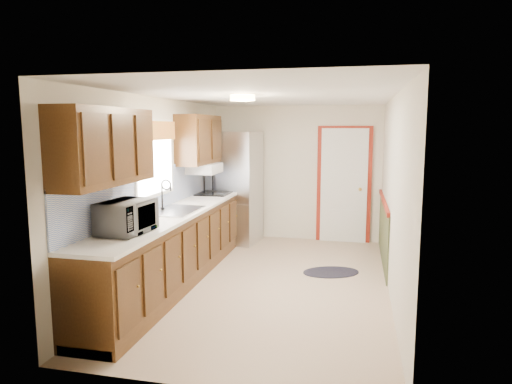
% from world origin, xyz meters
% --- Properties ---
extents(room_shell, '(3.20, 5.20, 2.52)m').
position_xyz_m(room_shell, '(0.00, 0.00, 1.20)').
color(room_shell, tan).
rests_on(room_shell, ground).
extents(kitchen_run, '(0.63, 4.00, 2.20)m').
position_xyz_m(kitchen_run, '(-1.24, -0.29, 0.81)').
color(kitchen_run, '#3E230E').
rests_on(kitchen_run, ground).
extents(back_wall_trim, '(1.12, 2.30, 2.08)m').
position_xyz_m(back_wall_trim, '(0.99, 2.21, 0.89)').
color(back_wall_trim, maroon).
rests_on(back_wall_trim, ground).
extents(ceiling_fixture, '(0.30, 0.30, 0.06)m').
position_xyz_m(ceiling_fixture, '(-0.30, -0.20, 2.36)').
color(ceiling_fixture, '#FFD88C').
rests_on(ceiling_fixture, room_shell).
extents(microwave, '(0.37, 0.62, 0.41)m').
position_xyz_m(microwave, '(-1.20, -1.46, 1.14)').
color(microwave, white).
rests_on(microwave, kitchen_run).
extents(refrigerator, '(0.89, 0.85, 1.94)m').
position_xyz_m(refrigerator, '(-1.02, 2.05, 0.97)').
color(refrigerator, '#B7B7BC').
rests_on(refrigerator, ground).
extents(rug, '(0.92, 0.76, 0.01)m').
position_xyz_m(rug, '(0.76, 0.61, 0.01)').
color(rug, black).
rests_on(rug, ground).
extents(cooktop, '(0.50, 0.60, 0.02)m').
position_xyz_m(cooktop, '(-1.19, 1.40, 0.95)').
color(cooktop, black).
rests_on(cooktop, kitchen_run).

